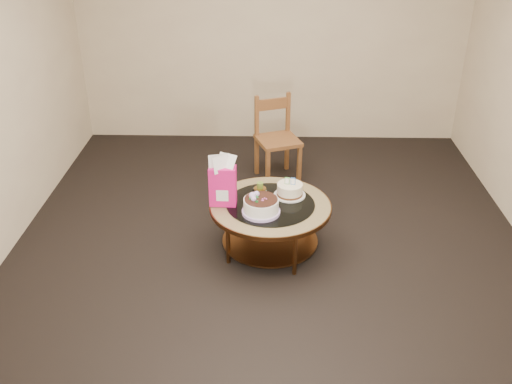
{
  "coord_description": "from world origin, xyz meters",
  "views": [
    {
      "loc": [
        -0.02,
        -4.11,
        2.82
      ],
      "look_at": [
        -0.12,
        0.02,
        0.56
      ],
      "focal_mm": 40.0,
      "sensor_mm": 36.0,
      "label": 1
    }
  ],
  "objects_px": {
    "coffee_table": "(270,212)",
    "gift_bag": "(223,181)",
    "dining_chair": "(277,138)",
    "cream_cake": "(290,190)",
    "decorated_cake": "(261,207)"
  },
  "relations": [
    {
      "from": "cream_cake",
      "to": "dining_chair",
      "type": "relative_size",
      "value": 0.31
    },
    {
      "from": "gift_bag",
      "to": "dining_chair",
      "type": "distance_m",
      "value": 1.5
    },
    {
      "from": "decorated_cake",
      "to": "gift_bag",
      "type": "distance_m",
      "value": 0.38
    },
    {
      "from": "coffee_table",
      "to": "decorated_cake",
      "type": "height_order",
      "value": "decorated_cake"
    },
    {
      "from": "coffee_table",
      "to": "dining_chair",
      "type": "xyz_separation_m",
      "value": [
        0.06,
        1.4,
        0.07
      ]
    },
    {
      "from": "coffee_table",
      "to": "cream_cake",
      "type": "relative_size",
      "value": 3.77
    },
    {
      "from": "coffee_table",
      "to": "dining_chair",
      "type": "bearing_deg",
      "value": 87.44
    },
    {
      "from": "decorated_cake",
      "to": "dining_chair",
      "type": "relative_size",
      "value": 0.35
    },
    {
      "from": "cream_cake",
      "to": "gift_bag",
      "type": "height_order",
      "value": "gift_bag"
    },
    {
      "from": "dining_chair",
      "to": "gift_bag",
      "type": "bearing_deg",
      "value": -128.23
    },
    {
      "from": "cream_cake",
      "to": "gift_bag",
      "type": "distance_m",
      "value": 0.6
    },
    {
      "from": "coffee_table",
      "to": "decorated_cake",
      "type": "distance_m",
      "value": 0.22
    },
    {
      "from": "coffee_table",
      "to": "decorated_cake",
      "type": "relative_size",
      "value": 3.29
    },
    {
      "from": "coffee_table",
      "to": "gift_bag",
      "type": "relative_size",
      "value": 2.33
    },
    {
      "from": "cream_cake",
      "to": "dining_chair",
      "type": "height_order",
      "value": "dining_chair"
    }
  ]
}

